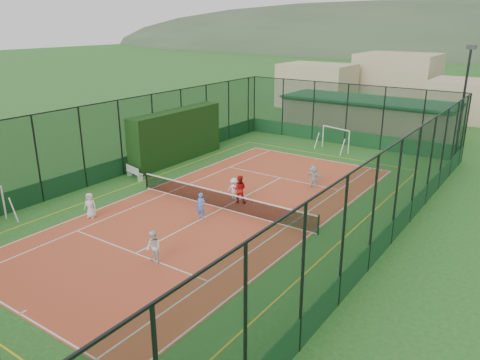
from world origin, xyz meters
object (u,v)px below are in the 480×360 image
object	(u,v)px
coach	(239,189)
child_far_back	(314,176)
child_near_left	(90,205)
child_far_right	(312,174)
clubhouse	(368,116)
floodlight_ne	(462,106)
white_bench	(135,172)
child_near_mid	(201,206)
child_near_right	(154,248)
futsal_goal_far	(335,139)
child_far_left	(234,189)

from	to	relation	value
coach	child_far_back	bearing A→B (deg)	-142.05
child_near_left	child_far_right	xyz separation A→B (m)	(7.04, 11.59, -0.06)
clubhouse	child_far_right	size ratio (longest dim) A/B	12.39
floodlight_ne	white_bench	world-z (taller)	floodlight_ne
child_near_mid	child_far_back	world-z (taller)	child_near_mid
white_bench	child_near_right	xyz separation A→B (m)	(9.12, -7.45, 0.30)
child_near_left	child_far_back	size ratio (longest dim) A/B	1.00
white_bench	coach	bearing A→B (deg)	16.14
child_near_mid	child_far_right	world-z (taller)	child_near_mid
clubhouse	futsal_goal_far	bearing A→B (deg)	-89.52
floodlight_ne	white_bench	bearing A→B (deg)	-136.24
child_near_left	child_far_left	size ratio (longest dim) A/B	1.03
child_near_right	child_far_left	size ratio (longest dim) A/B	1.12
white_bench	child_near_mid	bearing A→B (deg)	-5.45
white_bench	child_far_back	xyz separation A→B (m)	(10.36, 5.18, 0.24)
futsal_goal_far	child_far_right	xyz separation A→B (m)	(2.10, -8.25, -0.26)
clubhouse	child_near_right	bearing A→B (deg)	-87.35
coach	floodlight_ne	bearing A→B (deg)	-145.23
clubhouse	white_bench	xyz separation A→B (m)	(-7.80, -21.10, -1.13)
child_near_right	coach	world-z (taller)	coach
white_bench	child_near_right	world-z (taller)	child_near_right
child_near_mid	floodlight_ne	bearing A→B (deg)	55.37
child_near_right	white_bench	bearing A→B (deg)	157.92
clubhouse	child_near_mid	distance (m)	23.80
child_far_right	child_far_back	xyz separation A→B (m)	(0.40, -0.60, 0.06)
futsal_goal_far	child_near_left	bearing A→B (deg)	-86.89
white_bench	child_near_left	bearing A→B (deg)	-49.82
futsal_goal_far	child_near_right	size ratio (longest dim) A/B	1.87
futsal_goal_far	coach	distance (m)	13.66
child_far_right	child_near_mid	bearing A→B (deg)	108.76
futsal_goal_far	child_far_right	distance (m)	8.51
white_bench	child_near_left	xyz separation A→B (m)	(2.92, -5.81, 0.24)
clubhouse	child_far_right	world-z (taller)	clubhouse
child_far_left	child_near_left	bearing A→B (deg)	49.23
child_near_mid	futsal_goal_far	bearing A→B (deg)	80.23
child_near_left	child_far_right	distance (m)	13.56
child_near_right	clubhouse	bearing A→B (deg)	109.80
child_far_right	coach	bearing A→B (deg)	104.12
futsal_goal_far	child_near_right	world-z (taller)	futsal_goal_far
child_near_mid	child_far_left	distance (m)	3.24
futsal_goal_far	clubhouse	bearing A→B (deg)	107.58
futsal_goal_far	white_bench	bearing A→B (deg)	-102.17
child_near_right	coach	size ratio (longest dim) A/B	0.91
white_bench	coach	distance (m)	8.11
child_far_left	child_far_right	xyz separation A→B (m)	(2.36, 5.22, -0.04)
clubhouse	floodlight_ne	bearing A→B (deg)	-32.12
futsal_goal_far	child_far_back	xyz separation A→B (m)	(2.50, -8.85, -0.20)
futsal_goal_far	child_far_back	distance (m)	9.19
clubhouse	futsal_goal_far	world-z (taller)	clubhouse
floodlight_ne	futsal_goal_far	size ratio (longest dim) A/B	3.01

